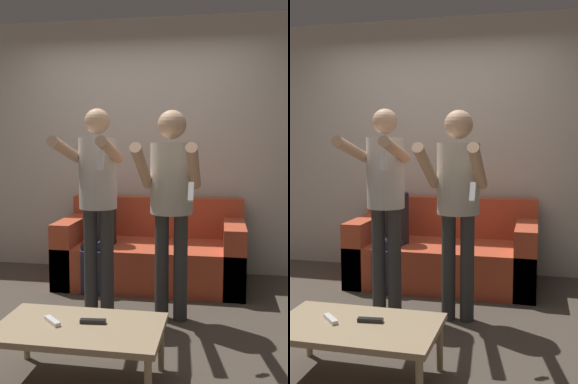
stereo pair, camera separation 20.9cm
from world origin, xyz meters
TOP-DOWN VIEW (x-y plane):
  - ground_plane at (0.00, 0.00)m, footprint 14.00×14.00m
  - wall_back at (0.00, 1.59)m, footprint 6.40×0.06m
  - couch at (0.20, 1.12)m, footprint 1.80×0.88m
  - person_standing_left at (-0.09, 0.17)m, footprint 0.42×0.70m
  - person_standing_right at (0.49, 0.17)m, footprint 0.45×0.72m
  - person_seated at (-0.28, 0.91)m, footprint 0.29×0.52m
  - coffee_table at (0.09, -0.86)m, footprint 0.96×0.56m
  - remote_near at (-0.08, -0.86)m, footprint 0.13×0.13m
  - remote_far at (0.15, -0.82)m, footprint 0.15×0.05m

SIDE VIEW (x-z plane):
  - ground_plane at x=0.00m, z-range 0.00..0.00m
  - couch at x=0.20m, z-range -0.13..0.69m
  - coffee_table at x=0.09m, z-range 0.14..0.50m
  - remote_near at x=-0.08m, z-range 0.36..0.38m
  - remote_far at x=0.15m, z-range 0.36..0.38m
  - person_seated at x=-0.28m, z-range 0.05..1.17m
  - person_standing_right at x=0.49m, z-range 0.21..1.85m
  - person_standing_left at x=-0.09m, z-range 0.20..1.86m
  - wall_back at x=0.00m, z-range 0.00..2.70m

